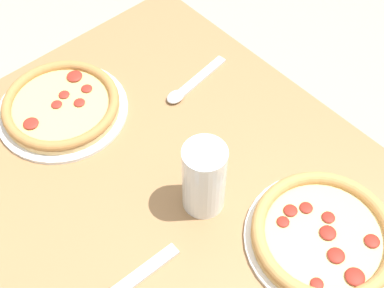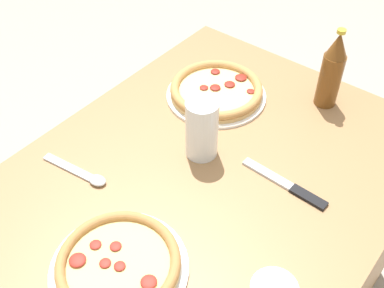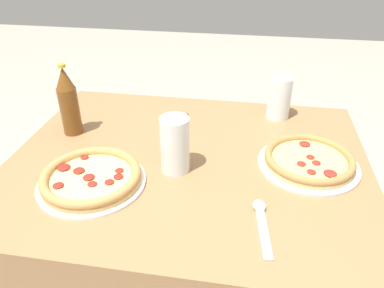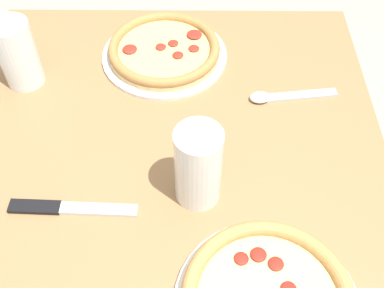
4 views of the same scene
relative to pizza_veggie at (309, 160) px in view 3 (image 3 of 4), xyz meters
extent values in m
cube|color=#997047|center=(0.34, 0.02, -0.37)|extent=(1.02, 0.82, 0.71)
cylinder|color=silver|center=(0.00, 0.00, -0.01)|extent=(0.28, 0.28, 0.01)
cylinder|color=#DBB775|center=(0.00, 0.00, 0.00)|extent=(0.24, 0.24, 0.01)
cylinder|color=#E5C170|center=(0.00, 0.00, 0.00)|extent=(0.21, 0.21, 0.00)
torus|color=#AD7A42|center=(0.00, 0.00, 0.01)|extent=(0.24, 0.24, 0.02)
ellipsoid|color=maroon|center=(0.01, -0.07, 0.01)|extent=(0.03, 0.03, 0.01)
ellipsoid|color=maroon|center=(0.00, 0.06, 0.01)|extent=(0.02, 0.02, 0.01)
ellipsoid|color=maroon|center=(-0.02, 0.02, 0.01)|extent=(0.02, 0.02, 0.01)
ellipsoid|color=maroon|center=(0.00, -0.01, 0.01)|extent=(0.02, 0.02, 0.01)
ellipsoid|color=maroon|center=(0.02, 0.03, 0.01)|extent=(0.02, 0.02, 0.01)
ellipsoid|color=maroon|center=(-0.05, 0.07, 0.01)|extent=(0.03, 0.03, 0.01)
cylinder|color=white|center=(0.56, 0.18, -0.01)|extent=(0.28, 0.28, 0.01)
cylinder|color=tan|center=(0.56, 0.18, 0.00)|extent=(0.25, 0.25, 0.01)
cylinder|color=#EACC7F|center=(0.56, 0.18, 0.00)|extent=(0.22, 0.22, 0.00)
torus|color=tan|center=(0.56, 0.18, 0.01)|extent=(0.26, 0.26, 0.02)
ellipsoid|color=maroon|center=(0.56, 0.18, 0.01)|extent=(0.03, 0.03, 0.01)
ellipsoid|color=maroon|center=(0.62, 0.23, 0.01)|extent=(0.03, 0.03, 0.01)
ellipsoid|color=maroon|center=(0.50, 0.14, 0.01)|extent=(0.02, 0.02, 0.01)
ellipsoid|color=maroon|center=(0.61, 0.10, 0.01)|extent=(0.02, 0.02, 0.00)
ellipsoid|color=maroon|center=(0.54, 0.21, 0.01)|extent=(0.02, 0.02, 0.01)
ellipsoid|color=maroon|center=(0.65, 0.15, 0.01)|extent=(0.03, 0.03, 0.01)
ellipsoid|color=maroon|center=(0.49, 0.17, 0.01)|extent=(0.03, 0.03, 0.01)
ellipsoid|color=maroon|center=(0.60, 0.16, 0.01)|extent=(0.03, 0.03, 0.01)
ellipsoid|color=maroon|center=(0.50, 0.19, 0.01)|extent=(0.02, 0.02, 0.01)
cylinder|color=white|center=(0.08, -0.29, 0.05)|extent=(0.08, 0.08, 0.14)
cylinder|color=#935123|center=(0.08, -0.29, 0.03)|extent=(0.06, 0.06, 0.09)
cylinder|color=white|center=(0.36, 0.07, 0.06)|extent=(0.08, 0.08, 0.16)
cylinder|color=black|center=(0.36, 0.07, 0.04)|extent=(0.06, 0.06, 0.12)
cylinder|color=brown|center=(0.72, -0.07, 0.06)|extent=(0.06, 0.06, 0.15)
cone|color=brown|center=(0.72, -0.07, 0.17)|extent=(0.06, 0.06, 0.07)
cylinder|color=gold|center=(0.72, -0.07, 0.20)|extent=(0.02, 0.02, 0.01)
cube|color=black|center=(0.39, -0.20, -0.01)|extent=(0.03, 0.09, 0.01)
cube|color=silver|center=(0.40, -0.09, -0.01)|extent=(0.03, 0.13, 0.01)
cube|color=silver|center=(0.12, 0.29, -0.02)|extent=(0.04, 0.15, 0.01)
ellipsoid|color=silver|center=(0.13, 0.20, -0.01)|extent=(0.04, 0.05, 0.01)
camera|label=1|loc=(0.73, -0.28, 0.85)|focal=50.00mm
camera|label=2|loc=(-0.31, -0.43, 0.82)|focal=45.00mm
camera|label=3|loc=(0.18, 0.90, 0.58)|focal=35.00mm
camera|label=4|loc=(0.83, 0.07, 0.69)|focal=45.00mm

